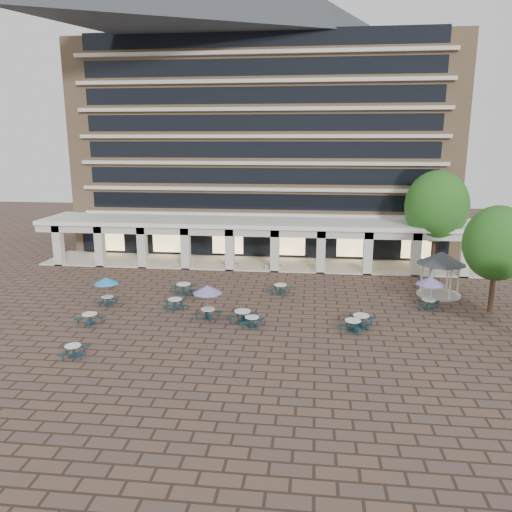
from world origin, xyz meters
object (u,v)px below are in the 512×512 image
object	(u,v)px
picnic_table_0	(73,350)
planter_right	(273,264)
picnic_table_2	(252,321)
gazebo	(441,263)
picnic_table_3	(353,325)
planter_left	(230,263)

from	to	relation	value
picnic_table_0	planter_right	xyz separation A→B (m)	(9.65, 20.58, 0.13)
picnic_table_2	gazebo	xyz separation A→B (m)	(13.77, 8.44, 2.21)
picnic_table_0	gazebo	distance (m)	27.30
planter_right	picnic_table_0	bearing A→B (deg)	-115.11
picnic_table_0	gazebo	xyz separation A→B (m)	(23.23, 14.17, 2.21)
picnic_table_0	gazebo	bearing A→B (deg)	14.73
picnic_table_3	planter_left	world-z (taller)	planter_left
planter_left	picnic_table_3	bearing A→B (deg)	-55.03
picnic_table_2	picnic_table_0	bearing A→B (deg)	-141.66
picnic_table_0	picnic_table_2	distance (m)	11.06
picnic_table_0	planter_left	xyz separation A→B (m)	(5.52, 20.58, 0.12)
picnic_table_2	planter_right	world-z (taller)	planter_right
planter_left	gazebo	bearing A→B (deg)	-19.89
picnic_table_2	gazebo	size ratio (longest dim) A/B	0.45
picnic_table_3	planter_right	size ratio (longest dim) A/B	1.39
gazebo	planter_right	xyz separation A→B (m)	(-13.59, 6.41, -2.08)
gazebo	planter_right	distance (m)	15.16
gazebo	planter_left	xyz separation A→B (m)	(-17.71, 6.41, -2.10)
picnic_table_0	planter_right	distance (m)	22.73
picnic_table_0	planter_left	bearing A→B (deg)	58.34
picnic_table_0	planter_left	distance (m)	21.31
gazebo	picnic_table_0	bearing A→B (deg)	-148.61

